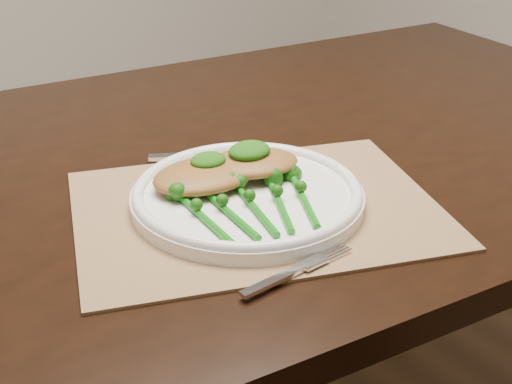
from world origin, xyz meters
TOP-DOWN VIEW (x-y plane):
  - dining_table at (0.07, 0.06)m, footprint 1.69×1.07m
  - placemat at (-0.01, -0.11)m, footprint 0.54×0.47m
  - dinner_plate at (-0.01, -0.09)m, footprint 0.30×0.30m
  - knife at (0.02, 0.06)m, footprint 0.19×0.12m
  - fork at (-0.05, -0.25)m, footprint 0.15×0.02m
  - chicken_fillet_left at (-0.04, -0.05)m, footprint 0.15×0.11m
  - chicken_fillet_right at (0.02, -0.06)m, footprint 0.15×0.13m
  - pesto_dollop_left at (-0.04, -0.04)m, footprint 0.05×0.04m
  - pesto_dollop_right at (0.02, -0.05)m, footprint 0.06×0.05m
  - broccolini_bundle at (-0.04, -0.14)m, footprint 0.19×0.20m

SIDE VIEW (x-z plane):
  - dining_table at x=0.07m, z-range 0.00..0.75m
  - placemat at x=-0.01m, z-range 0.75..0.75m
  - fork at x=-0.05m, z-range 0.76..0.76m
  - knife at x=0.02m, z-range 0.75..0.76m
  - dinner_plate at x=-0.01m, z-range 0.75..0.78m
  - broccolini_bundle at x=-0.04m, z-range 0.76..0.79m
  - chicken_fillet_left at x=-0.04m, z-range 0.77..0.80m
  - chicken_fillet_right at x=0.02m, z-range 0.78..0.80m
  - pesto_dollop_left at x=-0.04m, z-range 0.79..0.81m
  - pesto_dollop_right at x=0.02m, z-range 0.79..0.82m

